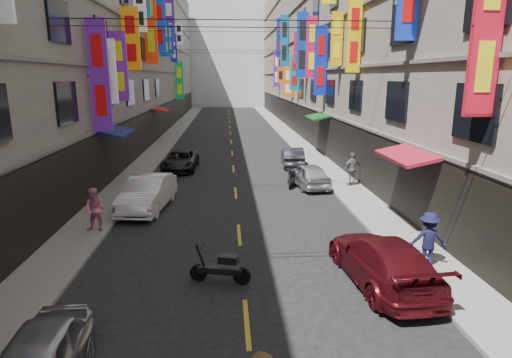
{
  "coord_description": "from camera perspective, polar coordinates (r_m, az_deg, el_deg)",
  "views": [
    {
      "loc": [
        -0.42,
        2.71,
        5.82
      ],
      "look_at": [
        0.24,
        12.17,
        3.56
      ],
      "focal_mm": 30.0,
      "sensor_mm": 36.0,
      "label": 1
    }
  ],
  "objects": [
    {
      "name": "pedestrian_rfar",
      "position": [
        23.49,
        12.7,
        1.33
      ],
      "size": [
        1.2,
        0.91,
        1.82
      ],
      "primitive_type": "imported",
      "rotation": [
        0.0,
        0.0,
        3.46
      ],
      "color": "#5F5F61",
      "rests_on": "sidewalk_right"
    },
    {
      "name": "scooter_far_right",
      "position": [
        23.42,
        4.73,
        0.11
      ],
      "size": [
        0.67,
        1.78,
        1.14
      ],
      "rotation": [
        0.0,
        0.0,
        2.91
      ],
      "color": "black",
      "rests_on": "ground"
    },
    {
      "name": "scooter_crossing",
      "position": [
        12.64,
        -4.69,
        -11.81
      ],
      "size": [
        1.78,
        0.69,
        1.14
      ],
      "rotation": [
        0.0,
        0.0,
        1.33
      ],
      "color": "black",
      "rests_on": "ground"
    },
    {
      "name": "street_awnings",
      "position": [
        23.47,
        -6.03,
        6.45
      ],
      "size": [
        13.99,
        35.2,
        0.41
      ],
      "color": "#144C22",
      "rests_on": "ground"
    },
    {
      "name": "haze_block",
      "position": [
        89.44,
        -3.85,
        16.73
      ],
      "size": [
        18.0,
        8.0,
        22.0
      ],
      "primitive_type": "cube",
      "color": "#B2BAC6",
      "rests_on": "ground"
    },
    {
      "name": "car_right_mid",
      "position": [
        23.33,
        7.05,
        0.52
      ],
      "size": [
        2.0,
        3.96,
        1.29
      ],
      "primitive_type": "imported",
      "rotation": [
        0.0,
        0.0,
        3.27
      ],
      "color": "silver",
      "rests_on": "ground"
    },
    {
      "name": "car_right_near",
      "position": [
        13.01,
        16.52,
        -10.36
      ],
      "size": [
        2.37,
        4.96,
        1.39
      ],
      "primitive_type": "imported",
      "rotation": [
        0.0,
        0.0,
        3.23
      ],
      "color": "#520E15",
      "rests_on": "ground"
    },
    {
      "name": "building_row_right",
      "position": [
        41.36,
        14.23,
        18.13
      ],
      "size": [
        10.14,
        90.0,
        19.0
      ],
      "color": "gray",
      "rests_on": "ground"
    },
    {
      "name": "sidewalk_right",
      "position": [
        40.22,
        5.28,
        5.14
      ],
      "size": [
        2.0,
        90.0,
        0.12
      ],
      "primitive_type": "cube",
      "color": "slate",
      "rests_on": "ground"
    },
    {
      "name": "building_row_left",
      "position": [
        41.12,
        -21.34,
        17.67
      ],
      "size": [
        10.14,
        90.0,
        19.0
      ],
      "color": "gray",
      "rests_on": "ground"
    },
    {
      "name": "car_right_far",
      "position": [
        28.78,
        4.89,
        2.99
      ],
      "size": [
        1.58,
        3.9,
        1.26
      ],
      "primitive_type": "imported",
      "rotation": [
        0.0,
        0.0,
        3.08
      ],
      "color": "#24262C",
      "rests_on": "ground"
    },
    {
      "name": "car_left_far",
      "position": [
        27.87,
        -10.04,
        2.44
      ],
      "size": [
        2.2,
        4.45,
        1.21
      ],
      "primitive_type": "imported",
      "rotation": [
        0.0,
        0.0,
        -0.04
      ],
      "color": "black",
      "rests_on": "ground"
    },
    {
      "name": "lane_markings",
      "position": [
        36.75,
        -3.27,
        4.31
      ],
      "size": [
        0.12,
        80.2,
        0.01
      ],
      "color": "gold",
      "rests_on": "ground"
    },
    {
      "name": "car_left_mid",
      "position": [
        19.8,
        -14.26,
        -1.8
      ],
      "size": [
        2.14,
        4.78,
        1.52
      ],
      "primitive_type": "imported",
      "rotation": [
        0.0,
        0.0,
        -0.12
      ],
      "color": "white",
      "rests_on": "ground"
    },
    {
      "name": "overhead_cables",
      "position": [
        27.45,
        -3.26,
        19.64
      ],
      "size": [
        14.0,
        38.04,
        1.24
      ],
      "color": "black",
      "rests_on": "ground"
    },
    {
      "name": "shop_signage",
      "position": [
        32.7,
        -3.58,
        19.16
      ],
      "size": [
        14.0,
        55.0,
        12.19
      ],
      "color": "#0F3DB7",
      "rests_on": "ground"
    },
    {
      "name": "pedestrian_rnear",
      "position": [
        14.24,
        21.98,
        -7.47
      ],
      "size": [
        1.2,
        0.77,
        1.72
      ],
      "primitive_type": "imported",
      "rotation": [
        0.0,
        0.0,
        2.96
      ],
      "color": "#131233",
      "rests_on": "sidewalk_right"
    },
    {
      "name": "sidewalk_left",
      "position": [
        40.1,
        -11.97,
        4.88
      ],
      "size": [
        2.0,
        90.0,
        0.12
      ],
      "primitive_type": "cube",
      "color": "slate",
      "rests_on": "ground"
    },
    {
      "name": "pedestrian_lfar",
      "position": [
        17.23,
        -20.64,
        -3.86
      ],
      "size": [
        0.88,
        0.66,
        1.67
      ],
      "primitive_type": "imported",
      "rotation": [
        0.0,
        0.0,
        -0.13
      ],
      "color": "pink",
      "rests_on": "sidewalk_left"
    }
  ]
}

